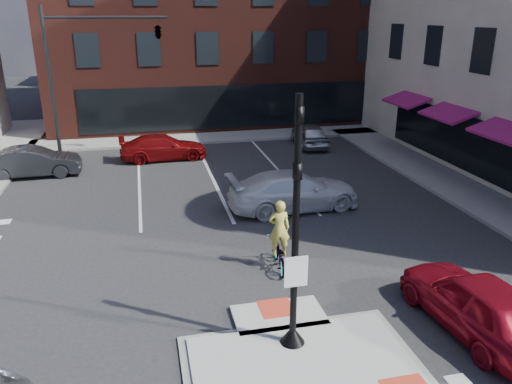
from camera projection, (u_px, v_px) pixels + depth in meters
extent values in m
plane|color=#28282B|center=(297.00, 356.00, 11.75)|extent=(120.00, 120.00, 0.00)
cube|color=gray|center=(304.00, 369.00, 11.28)|extent=(5.40, 3.60, 0.06)
cube|color=#A8A8A3|center=(304.00, 368.00, 11.27)|extent=(5.00, 3.20, 0.12)
cube|color=#A8A8A3|center=(279.00, 316.00, 13.19)|extent=(2.40, 1.40, 0.12)
cube|color=red|center=(276.00, 308.00, 13.44)|extent=(0.90, 0.90, 0.01)
cube|color=gray|center=(0.00, 157.00, 27.72)|extent=(3.00, 20.00, 0.15)
cube|color=gray|center=(455.00, 185.00, 23.17)|extent=(3.00, 24.00, 0.15)
cube|color=gray|center=(240.00, 135.00, 32.52)|extent=(26.00, 3.00, 0.15)
cube|color=#501F19|center=(214.00, 14.00, 39.16)|extent=(24.00, 18.00, 15.00)
cube|color=black|center=(236.00, 106.00, 32.85)|extent=(20.00, 0.12, 2.80)
cube|color=black|center=(483.00, 150.00, 22.87)|extent=(0.12, 16.00, 2.60)
cube|color=#B0176F|center=(473.00, 121.00, 22.27)|extent=(1.46, 3.00, 0.58)
cube|color=#B0176F|center=(406.00, 100.00, 27.77)|extent=(1.46, 3.00, 0.58)
cube|color=slate|center=(128.00, 37.00, 56.85)|extent=(10.00, 12.00, 10.00)
cube|color=brown|center=(236.00, 26.00, 61.10)|extent=(12.00, 12.00, 12.00)
cone|color=black|center=(293.00, 334.00, 11.99)|extent=(0.60, 0.60, 0.45)
cylinder|color=black|center=(296.00, 225.00, 11.02)|extent=(0.16, 0.16, 5.80)
cube|color=white|center=(296.00, 272.00, 11.29)|extent=(0.55, 0.04, 0.75)
imported|color=black|center=(298.00, 132.00, 10.31)|extent=(0.18, 0.22, 1.10)
imported|color=black|center=(297.00, 187.00, 10.72)|extent=(0.18, 0.22, 1.10)
cylinder|color=black|center=(51.00, 88.00, 25.29)|extent=(0.20, 0.20, 8.00)
cylinder|color=black|center=(106.00, 17.00, 24.77)|extent=(6.00, 0.14, 0.14)
imported|color=black|center=(158.00, 30.00, 25.51)|extent=(0.48, 2.24, 0.90)
imported|color=maroon|center=(478.00, 303.00, 12.48)|extent=(2.25, 4.75, 1.57)
imported|color=white|center=(294.00, 190.00, 20.35)|extent=(5.55, 2.57, 1.57)
imported|color=#26262B|center=(33.00, 162.00, 24.40)|extent=(4.52, 1.75, 1.47)
imported|color=#B9BBC1|center=(310.00, 134.00, 30.05)|extent=(1.96, 4.20, 1.39)
imported|color=maroon|center=(163.00, 147.00, 27.28)|extent=(4.76, 2.13, 1.35)
imported|color=#3F3F44|center=(279.00, 254.00, 15.65)|extent=(0.83, 1.88, 0.96)
imported|color=gold|center=(279.00, 228.00, 15.35)|extent=(0.71, 0.51, 1.83)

